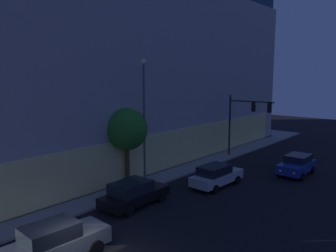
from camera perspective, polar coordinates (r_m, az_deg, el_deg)
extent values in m
cube|color=#4C4C51|center=(39.89, -12.45, -3.38)|extent=(39.76, 25.86, 0.15)
cube|color=#F4E78E|center=(30.63, 1.74, -3.52)|extent=(35.43, 0.60, 3.26)
cube|color=#AAA0A7|center=(39.05, -12.84, 8.57)|extent=(39.36, 25.46, 16.38)
cylinder|color=black|center=(34.72, 10.41, 0.19)|extent=(0.18, 0.18, 6.13)
cylinder|color=black|center=(33.52, 13.99, 4.05)|extent=(0.42, 4.51, 0.12)
cube|color=black|center=(33.47, 14.31, 3.17)|extent=(0.34, 0.34, 0.90)
sphere|color=yellow|center=(33.38, 14.62, 3.63)|extent=(0.18, 0.18, 0.18)
cube|color=black|center=(32.91, 16.86, 2.98)|extent=(0.34, 0.34, 0.90)
sphere|color=green|center=(32.82, 17.17, 3.45)|extent=(0.18, 0.18, 0.18)
cylinder|color=#545454|center=(24.67, -4.06, 0.13)|extent=(0.16, 0.16, 8.86)
sphere|color=#F9EFC6|center=(24.42, -4.17, 10.82)|extent=(0.44, 0.44, 0.44)
cylinder|color=#54361E|center=(25.48, -6.92, -6.52)|extent=(0.33, 0.33, 2.88)
sphere|color=#277623|center=(24.92, -7.03, -0.53)|extent=(3.13, 3.13, 3.13)
cube|color=slate|center=(16.60, -18.18, -18.60)|extent=(4.67, 1.95, 0.76)
cube|color=black|center=(16.14, -19.42, -16.64)|extent=(2.37, 1.68, 0.68)
cube|color=#F9F4CC|center=(18.05, -12.51, -16.07)|extent=(0.13, 0.20, 0.12)
cube|color=#F9F4CC|center=(17.26, -10.43, -17.20)|extent=(0.13, 0.20, 0.12)
cylinder|color=black|center=(18.08, -15.39, -17.46)|extent=(0.72, 0.27, 0.71)
cylinder|color=black|center=(16.75, -12.03, -19.54)|extent=(0.72, 0.27, 0.71)
cube|color=black|center=(21.94, -5.64, -11.72)|extent=(4.84, 2.14, 0.60)
cube|color=black|center=(21.48, -6.33, -10.31)|extent=(2.57, 1.85, 0.72)
cube|color=#F9F4CC|center=(23.93, -2.75, -9.94)|extent=(0.13, 0.21, 0.12)
cube|color=#F9F4CC|center=(23.23, -0.55, -10.51)|extent=(0.13, 0.21, 0.12)
cylinder|color=black|center=(23.67, -4.84, -10.94)|extent=(0.61, 0.27, 0.60)
cylinder|color=black|center=(22.48, -1.15, -11.99)|extent=(0.61, 0.27, 0.60)
cylinder|color=black|center=(21.75, -10.27, -12.85)|extent=(0.61, 0.27, 0.60)
cylinder|color=black|center=(20.44, -6.55, -14.20)|extent=(0.61, 0.27, 0.60)
cube|color=#B7BABF|center=(25.71, 8.30, -8.61)|extent=(4.70, 1.93, 0.68)
cube|color=black|center=(25.25, 7.88, -7.37)|extent=(2.55, 1.68, 0.63)
cube|color=#F9F4CC|center=(27.80, 10.07, -7.33)|extent=(0.13, 0.20, 0.12)
cube|color=#F9F4CC|center=(27.27, 11.95, -7.70)|extent=(0.13, 0.20, 0.12)
cylinder|color=black|center=(27.42, 8.48, -8.26)|extent=(0.61, 0.26, 0.60)
cylinder|color=black|center=(26.51, 11.66, -8.93)|extent=(0.61, 0.26, 0.60)
cylinder|color=black|center=(25.20, 4.73, -9.71)|extent=(0.61, 0.26, 0.60)
cylinder|color=black|center=(24.21, 8.06, -10.54)|extent=(0.61, 0.26, 0.60)
cube|color=navy|center=(30.05, 20.95, -6.46)|extent=(4.08, 1.84, 0.75)
cube|color=black|center=(30.18, 21.22, -5.11)|extent=(2.22, 1.65, 0.58)
cube|color=#F9F4CC|center=(28.06, 20.63, -7.49)|extent=(0.12, 0.20, 0.12)
cube|color=#F9F4CC|center=(28.43, 18.53, -7.18)|extent=(0.12, 0.20, 0.12)
cylinder|color=black|center=(28.71, 21.79, -7.97)|extent=(0.64, 0.24, 0.64)
cylinder|color=black|center=(29.31, 18.37, -7.46)|extent=(0.64, 0.24, 0.64)
cylinder|color=black|center=(31.04, 23.31, -6.84)|extent=(0.64, 0.24, 0.64)
cylinder|color=black|center=(31.60, 20.12, -6.39)|extent=(0.64, 0.24, 0.64)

